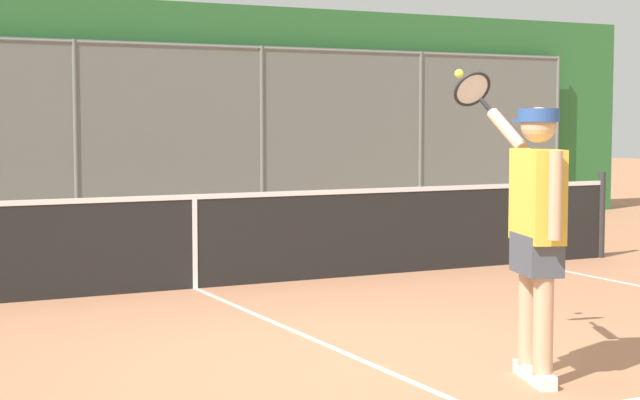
# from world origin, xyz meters

# --- Properties ---
(ground_plane) EXTENTS (60.00, 60.00, 0.00)m
(ground_plane) POSITION_xyz_m (0.00, 0.00, 0.00)
(ground_plane) COLOR #B27551
(fence_backdrop) EXTENTS (20.61, 1.37, 3.52)m
(fence_backdrop) POSITION_xyz_m (0.00, -9.44, 1.74)
(fence_backdrop) COLOR slate
(fence_backdrop) RESTS_ON ground
(tennis_net) EXTENTS (10.77, 0.09, 1.07)m
(tennis_net) POSITION_xyz_m (0.00, -3.71, 0.49)
(tennis_net) COLOR #2D2D2D
(tennis_net) RESTS_ON ground
(tennis_player) EXTENTS (0.45, 1.46, 2.08)m
(tennis_player) POSITION_xyz_m (-0.73, 0.81, 1.07)
(tennis_player) COLOR silver
(tennis_player) RESTS_ON ground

